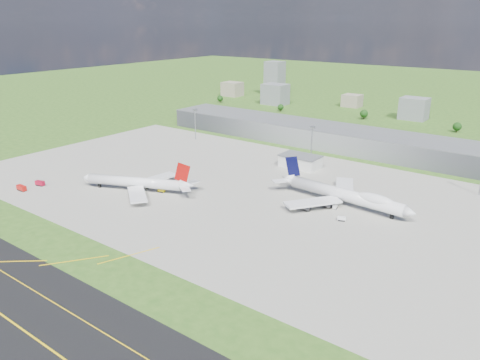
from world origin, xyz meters
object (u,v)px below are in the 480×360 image
Objects in this scene: airliner_blue_quad at (345,195)px; fire_truck at (22,188)px; tug_yellow at (162,191)px; airliner_red_twin at (138,183)px; van_white_near at (335,207)px; crash_tender at (40,183)px; van_white_far at (342,219)px.

fire_truck is at bearing -144.88° from airliner_blue_quad.
airliner_red_twin is at bearing -168.92° from tug_yellow.
van_white_near is at bearing 28.37° from fire_truck.
van_white_near is (92.90, 38.78, 0.17)m from tug_yellow.
crash_tender reaches higher than tug_yellow.
van_white_near is (160.67, 75.37, -0.34)m from crash_tender.
airliner_red_twin reaches higher than van_white_near.
airliner_blue_quad is at bearing 9.19° from tug_yellow.
airliner_red_twin is 10.86× the size of crash_tender.
airliner_red_twin is 9.56× the size of fire_truck.
van_white_far is at bearing -153.83° from van_white_near.
airliner_red_twin is at bearing 174.48° from van_white_far.
airliner_blue_quad reaches higher than van_white_near.
van_white_far is at bearing 5.50° from crash_tender.
airliner_red_twin is 119.43m from airliner_blue_quad.
van_white_far reaches higher than tug_yellow.
van_white_near is (105.27, 45.30, -4.03)m from airliner_red_twin.
airliner_blue_quad reaches higher than van_white_far.
tug_yellow is (-94.85, -46.09, -4.96)m from airliner_blue_quad.
airliner_red_twin is at bearing 36.60° from fire_truck.
crash_tender is at bearing 178.89° from van_white_far.
airliner_blue_quad is 18.27× the size of tug_yellow.
airliner_blue_quad is 13.23× the size of crash_tender.
fire_truck is at bearing 107.13° from van_white_near.
airliner_red_twin reaches higher than tug_yellow.
van_white_far is (170.53, 62.44, -0.41)m from crash_tender.
airliner_blue_quad is 188.53m from fire_truck.
airliner_blue_quad is at bearing -26.08° from van_white_near.
van_white_far is (7.91, -20.24, -4.85)m from airliner_blue_quad.
airliner_blue_quad reaches higher than crash_tender.
fire_truck is at bearing 12.99° from airliner_red_twin.
tug_yellow is 0.94× the size of van_white_near.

